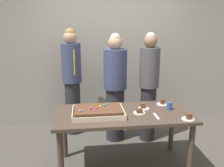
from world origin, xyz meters
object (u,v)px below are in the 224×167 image
(party_table, at_px, (123,120))
(cake_server_utensil, at_px, (156,116))
(person_striped_tie_right, at_px, (115,87))
(plated_slice_near_left, at_px, (162,103))
(plated_slice_far_left, at_px, (188,118))
(person_serving_front, at_px, (149,85))
(plated_slice_far_right, at_px, (139,112))
(person_green_shirt_behind, at_px, (72,80))
(sheet_cake, at_px, (98,111))
(drink_cup_nearest, at_px, (169,106))
(plated_slice_near_right, at_px, (143,107))

(party_table, xyz_separation_m, cake_server_utensil, (0.38, -0.18, 0.10))
(person_striped_tie_right, bearing_deg, plated_slice_near_left, 67.63)
(plated_slice_far_left, bearing_deg, plated_slice_near_left, 104.01)
(person_striped_tie_right, bearing_deg, person_serving_front, 103.58)
(person_striped_tie_right, bearing_deg, plated_slice_far_right, 34.39)
(person_serving_front, bearing_deg, person_green_shirt_behind, -60.02)
(sheet_cake, bearing_deg, plated_slice_far_right, -2.36)
(plated_slice_far_right, height_order, drink_cup_nearest, drink_cup_nearest)
(drink_cup_nearest, xyz_separation_m, person_green_shirt_behind, (-1.30, 1.09, 0.13))
(plated_slice_near_right, xyz_separation_m, drink_cup_nearest, (0.33, -0.07, 0.03))
(cake_server_utensil, bearing_deg, drink_cup_nearest, 42.30)
(plated_slice_far_left, distance_m, cake_server_utensil, 0.37)
(party_table, height_order, person_green_shirt_behind, person_green_shirt_behind)
(party_table, relative_size, person_serving_front, 0.99)
(plated_slice_near_left, xyz_separation_m, plated_slice_far_right, (-0.39, -0.28, -0.00))
(sheet_cake, distance_m, plated_slice_far_right, 0.52)
(plated_slice_near_left, distance_m, plated_slice_far_right, 0.48)
(plated_slice_near_right, bearing_deg, plated_slice_near_left, 22.39)
(sheet_cake, bearing_deg, plated_slice_near_right, 12.69)
(sheet_cake, relative_size, drink_cup_nearest, 6.38)
(plated_slice_far_right, xyz_separation_m, person_serving_front, (0.33, 0.77, 0.13))
(party_table, relative_size, plated_slice_near_right, 11.48)
(party_table, bearing_deg, person_serving_front, 54.40)
(plated_slice_near_left, relative_size, drink_cup_nearest, 1.50)
(plated_slice_near_right, bearing_deg, plated_slice_far_left, -44.28)
(plated_slice_far_left, xyz_separation_m, person_serving_front, (-0.20, 1.04, 0.13))
(plated_slice_near_right, bearing_deg, party_table, -158.04)
(plated_slice_far_left, relative_size, drink_cup_nearest, 1.50)
(plated_slice_far_left, bearing_deg, party_table, 156.55)
(drink_cup_nearest, bearing_deg, person_striped_tie_right, 128.98)
(person_serving_front, height_order, person_green_shirt_behind, person_green_shirt_behind)
(party_table, bearing_deg, cake_server_utensil, -24.95)
(sheet_cake, relative_size, cake_server_utensil, 3.19)
(party_table, relative_size, person_green_shirt_behind, 0.97)
(plated_slice_far_left, bearing_deg, cake_server_utensil, 158.22)
(plated_slice_near_right, bearing_deg, drink_cup_nearest, -12.38)
(plated_slice_far_right, bearing_deg, plated_slice_near_right, 60.25)
(plated_slice_near_left, bearing_deg, plated_slice_far_left, -75.99)
(person_green_shirt_behind, bearing_deg, plated_slice_near_left, 37.69)
(sheet_cake, bearing_deg, person_striped_tie_right, 68.49)
(person_serving_front, distance_m, person_striped_tie_right, 0.53)
(person_serving_front, bearing_deg, person_striped_tie_right, -49.51)
(drink_cup_nearest, bearing_deg, party_table, -176.09)
(party_table, height_order, person_striped_tie_right, person_striped_tie_right)
(cake_server_utensil, height_order, person_striped_tie_right, person_striped_tie_right)
(plated_slice_far_right, xyz_separation_m, cake_server_utensil, (0.18, -0.13, -0.02))
(cake_server_utensil, bearing_deg, sheet_cake, 167.73)
(plated_slice_far_right, distance_m, cake_server_utensil, 0.23)
(cake_server_utensil, xyz_separation_m, person_serving_front, (0.15, 0.90, 0.15))
(party_table, xyz_separation_m, plated_slice_far_right, (0.19, -0.04, 0.12))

